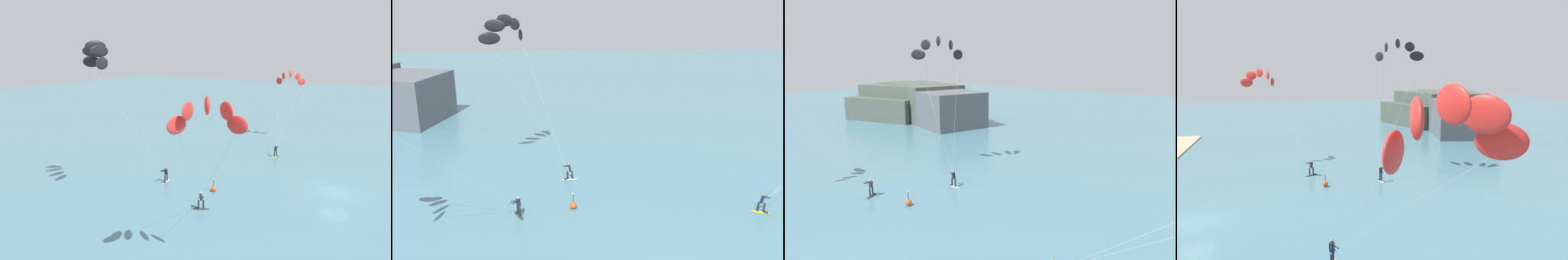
# 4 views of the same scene
# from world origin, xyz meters

# --- Properties ---
(kitesurfer_far_out) EXTENTS (8.68, 6.80, 15.03)m
(kitesurfer_far_out) POSITION_xyz_m (-11.61, 20.14, 13.25)
(kitesurfer_far_out) COLOR white
(kitesurfer_far_out) RESTS_ON ground
(marker_buoy) EXTENTS (0.56, 0.56, 1.38)m
(marker_buoy) POSITION_xyz_m (-5.97, 10.81, 0.30)
(marker_buoy) COLOR #EA5119
(marker_buoy) RESTS_ON ground
(distant_headland) EXTENTS (32.43, 20.02, 7.19)m
(distant_headland) POSITION_xyz_m (-40.30, 40.40, 3.26)
(distant_headland) COLOR #4C564C
(distant_headland) RESTS_ON ground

